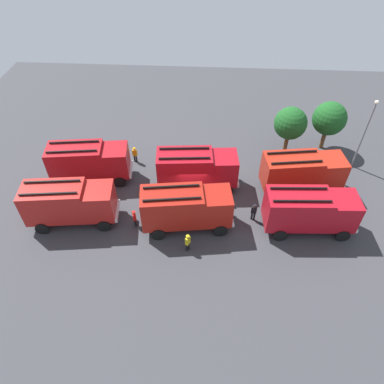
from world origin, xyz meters
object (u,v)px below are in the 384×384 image
object	(u,v)px
fire_truck_4	(197,168)
tree_0	(290,123)
fire_truck_3	(89,161)
firefighter_3	(188,242)
fire_truck_5	(302,171)
tree_1	(329,119)
traffic_cone_1	(99,194)
firefighter_0	(254,211)
firefighter_1	(135,218)
traffic_cone_0	(140,192)
fire_truck_2	(310,210)
fire_truck_1	(186,207)
fire_truck_0	(69,202)
firefighter_2	(135,154)
lamppost	(365,130)

from	to	relation	value
fire_truck_4	tree_0	xyz separation A→B (m)	(8.80, 5.89, 1.17)
fire_truck_3	firefighter_3	bearing A→B (deg)	-46.52
fire_truck_5	fire_truck_4	bearing A→B (deg)	172.15
fire_truck_3	tree_1	world-z (taller)	tree_1
firefighter_3	traffic_cone_1	world-z (taller)	firefighter_3
fire_truck_4	traffic_cone_1	world-z (taller)	fire_truck_4
fire_truck_5	tree_0	size ratio (longest dim) A/B	1.52
firefighter_0	firefighter_1	world-z (taller)	firefighter_0
tree_1	traffic_cone_0	bearing A→B (deg)	-154.90
traffic_cone_0	fire_truck_5	bearing A→B (deg)	6.32
tree_1	fire_truck_2	bearing A→B (deg)	-107.83
fire_truck_1	traffic_cone_0	size ratio (longest dim) A/B	12.24
fire_truck_3	firefighter_3	distance (m)	12.27
traffic_cone_1	firefighter_0	bearing A→B (deg)	-8.01
fire_truck_1	tree_0	world-z (taller)	tree_0
firefighter_3	tree_0	distance (m)	16.18
firefighter_1	tree_1	size ratio (longest dim) A/B	0.32
fire_truck_0	firefighter_2	xyz separation A→B (m)	(3.68, 8.09, -1.24)
firefighter_1	firefighter_2	bearing A→B (deg)	78.53
fire_truck_0	firefighter_0	size ratio (longest dim) A/B	4.37
tree_1	traffic_cone_1	distance (m)	23.16
firefighter_1	traffic_cone_1	bearing A→B (deg)	118.87
fire_truck_3	traffic_cone_1	size ratio (longest dim) A/B	12.25
fire_truck_4	firefighter_1	size ratio (longest dim) A/B	4.52
fire_truck_3	fire_truck_4	world-z (taller)	same
fire_truck_0	firefighter_1	bearing A→B (deg)	-9.34
tree_0	lamppost	size ratio (longest dim) A/B	0.69
fire_truck_4	firefighter_1	world-z (taller)	fire_truck_4
fire_truck_5	firefighter_1	distance (m)	14.97
fire_truck_2	tree_1	bearing A→B (deg)	69.15
firefighter_3	lamppost	distance (m)	19.23
firefighter_0	firefighter_1	distance (m)	9.74
fire_truck_3	traffic_cone_1	distance (m)	3.20
fire_truck_4	tree_1	bearing A→B (deg)	23.17
fire_truck_0	fire_truck_1	size ratio (longest dim) A/B	1.00
fire_truck_5	firefighter_2	bearing A→B (deg)	160.08
fire_truck_0	tree_0	size ratio (longest dim) A/B	1.51
fire_truck_3	firefighter_1	bearing A→B (deg)	-54.98
fire_truck_0	fire_truck_5	size ratio (longest dim) A/B	0.99
firefighter_1	traffic_cone_1	size ratio (longest dim) A/B	2.69
firefighter_3	tree_0	world-z (taller)	tree_0
fire_truck_4	firefighter_1	distance (m)	7.07
fire_truck_5	firefighter_2	world-z (taller)	fire_truck_5
fire_truck_5	traffic_cone_0	distance (m)	14.39
fire_truck_2	firefighter_2	bearing A→B (deg)	149.95
fire_truck_3	lamppost	world-z (taller)	lamppost
tree_1	traffic_cone_1	xyz separation A→B (m)	(-21.23, -8.71, -3.14)
fire_truck_0	fire_truck_1	bearing A→B (deg)	-6.76
firefighter_0	traffic_cone_0	world-z (taller)	firefighter_0
fire_truck_0	tree_0	xyz separation A→B (m)	(18.69, 10.75, 1.17)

